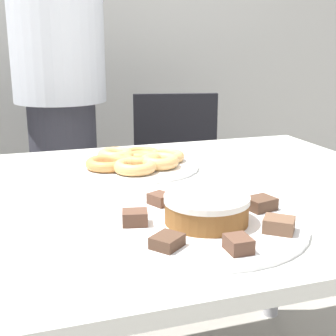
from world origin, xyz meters
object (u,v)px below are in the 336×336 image
object	(u,v)px
office_chair_right	(179,197)
frosted_cake	(207,209)
person_standing	(60,88)
plate_donuts	(142,166)
plate_cake	(206,224)

from	to	relation	value
office_chair_right	frosted_cake	xyz separation A→B (m)	(-0.34, -1.13, 0.38)
person_standing	plate_donuts	distance (m)	0.75
plate_donuts	frosted_cake	bearing A→B (deg)	-89.13
plate_donuts	frosted_cake	world-z (taller)	frosted_cake
person_standing	frosted_cake	xyz separation A→B (m)	(0.16, -1.18, -0.13)
person_standing	plate_cake	world-z (taller)	person_standing
plate_cake	frosted_cake	size ratio (longest dim) A/B	2.36
plate_cake	plate_donuts	xyz separation A→B (m)	(-0.01, 0.47, 0.00)
plate_cake	frosted_cake	bearing A→B (deg)	180.00
office_chair_right	frosted_cake	size ratio (longest dim) A/B	5.14
person_standing	frosted_cake	world-z (taller)	person_standing
plate_donuts	frosted_cake	distance (m)	0.47
person_standing	office_chair_right	distance (m)	0.72
plate_cake	person_standing	bearing A→B (deg)	97.79
person_standing	plate_donuts	size ratio (longest dim) A/B	5.30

